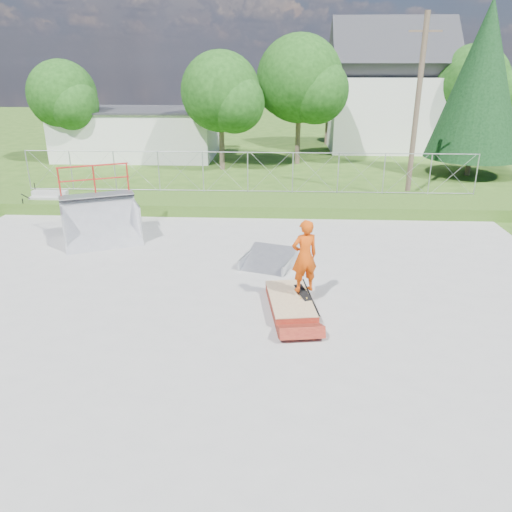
{
  "coord_description": "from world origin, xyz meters",
  "views": [
    {
      "loc": [
        1.44,
        -11.46,
        5.99
      ],
      "look_at": [
        0.83,
        1.04,
        1.1
      ],
      "focal_mm": 35.0,
      "sensor_mm": 36.0,
      "label": 1
    }
  ],
  "objects_px": {
    "quarter_pipe": "(99,207)",
    "skater": "(304,259)",
    "grind_box": "(290,303)",
    "flat_bank_ramp": "(268,260)"
  },
  "relations": [
    {
      "from": "quarter_pipe",
      "to": "flat_bank_ramp",
      "type": "height_order",
      "value": "quarter_pipe"
    },
    {
      "from": "flat_bank_ramp",
      "to": "skater",
      "type": "height_order",
      "value": "skater"
    },
    {
      "from": "quarter_pipe",
      "to": "skater",
      "type": "xyz_separation_m",
      "value": [
        6.9,
        -4.65,
        0.05
      ]
    },
    {
      "from": "flat_bank_ramp",
      "to": "skater",
      "type": "bearing_deg",
      "value": -51.68
    },
    {
      "from": "flat_bank_ramp",
      "to": "skater",
      "type": "distance_m",
      "value": 3.03
    },
    {
      "from": "grind_box",
      "to": "flat_bank_ramp",
      "type": "relative_size",
      "value": 1.49
    },
    {
      "from": "quarter_pipe",
      "to": "flat_bank_ramp",
      "type": "distance_m",
      "value": 6.34
    },
    {
      "from": "flat_bank_ramp",
      "to": "grind_box",
      "type": "bearing_deg",
      "value": -58.99
    },
    {
      "from": "quarter_pipe",
      "to": "skater",
      "type": "relative_size",
      "value": 1.34
    },
    {
      "from": "grind_box",
      "to": "flat_bank_ramp",
      "type": "xyz_separation_m",
      "value": [
        -0.65,
        2.84,
        0.06
      ]
    }
  ]
}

